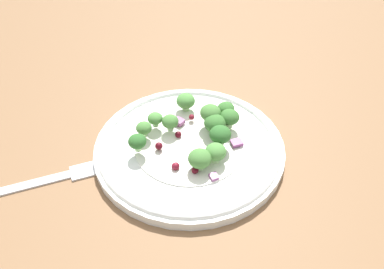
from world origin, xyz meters
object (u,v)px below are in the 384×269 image
object	(u,v)px
broccoli_floret_0	(217,151)
fork	(32,183)
plate	(192,145)
broccoli_floret_2	(228,117)
broccoli_floret_1	(215,124)

from	to	relation	value
broccoli_floret_0	fork	distance (cm)	22.26
plate	broccoli_floret_2	world-z (taller)	broccoli_floret_2
plate	broccoli_floret_0	size ratio (longest dim) A/B	9.35
broccoli_floret_0	fork	size ratio (longest dim) A/B	0.15
plate	broccoli_floret_0	bearing A→B (deg)	86.30
broccoli_floret_0	broccoli_floret_1	world-z (taller)	broccoli_floret_1
broccoli_floret_0	broccoli_floret_1	distance (cm)	4.77
broccoli_floret_1	fork	xyz separation A→B (cm)	(20.52, -10.68, -2.90)
plate	fork	xyz separation A→B (cm)	(17.38, -9.65, -0.61)
plate	broccoli_floret_1	world-z (taller)	broccoli_floret_1
plate	fork	world-z (taller)	plate
plate	broccoli_floret_2	size ratio (longest dim) A/B	9.47
plate	broccoli_floret_0	distance (cm)	4.82
broccoli_floret_2	plate	bearing A→B (deg)	-16.03
broccoli_floret_2	fork	xyz separation A→B (cm)	(22.59, -11.14, -3.08)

